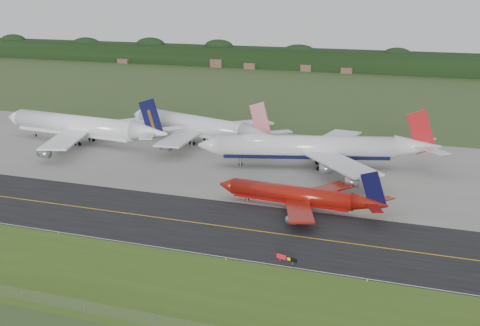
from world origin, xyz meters
The scene contains 16 objects.
ground centered at (0.00, 0.00, 0.00)m, with size 600.00×600.00×0.00m, color #3B5125.
grass_verge centered at (0.00, -35.00, 0.01)m, with size 400.00×30.00×0.01m, color #3A5C1B.
taxiway centered at (0.00, -4.00, 0.01)m, with size 400.00×32.00×0.02m, color black.
apron centered at (0.00, 51.00, 0.01)m, with size 400.00×78.00×0.01m, color slate.
taxiway_centreline centered at (0.00, -4.00, 0.03)m, with size 400.00×0.40×0.00m, color gold.
taxiway_edge_line centered at (0.00, -19.50, 0.03)m, with size 400.00×0.25×0.00m, color silver.
perimeter_fence centered at (0.00, -48.00, 1.10)m, with size 320.00×0.10×320.00m.
horizon_treeline centered at (0.00, 273.76, 5.47)m, with size 700.00×25.00×12.00m.
jet_ba_747 centered at (5.14, 49.84, 5.82)m, with size 66.52×53.77×17.11m.
jet_red_737 centered at (11.46, 13.25, 3.06)m, with size 41.05×33.37×11.08m.
jet_navy_gold centered at (-72.70, 51.94, 5.54)m, with size 65.42×56.66×16.87m.
jet_star_tail centered at (-38.04, 65.90, 5.49)m, with size 60.81×49.46×16.46m.
taxiway_sign centered at (17.80, -18.02, 1.02)m, with size 4.23×1.37×1.45m.
edge_marker_left centered at (-30.76, -20.50, 0.25)m, with size 0.16×0.16×0.50m, color yellow.
edge_marker_center centered at (6.73, -20.50, 0.25)m, with size 0.16×0.16×0.50m, color yellow.
edge_marker_right centered at (33.18, -20.50, 0.25)m, with size 0.16×0.16×0.50m, color yellow.
Camera 1 is at (50.83, -127.99, 49.49)m, focal length 50.00 mm.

